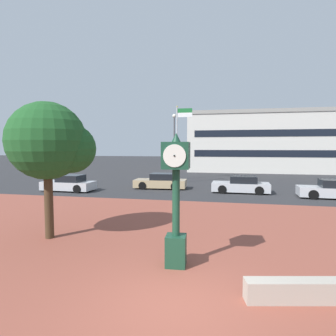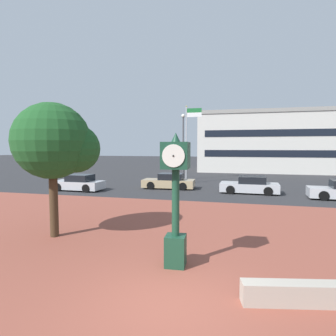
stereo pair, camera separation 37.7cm
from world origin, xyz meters
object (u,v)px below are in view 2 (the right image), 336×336
Objects in this scene: street_clock at (176,194)px; car_street_near at (79,183)px; car_street_distant at (250,186)px; flagpole_primary at (188,136)px; car_street_mid at (169,182)px; plaza_tree at (57,143)px; civic_building at (272,142)px; street_lamp_post at (183,141)px.

car_street_near is at bearing 127.47° from street_clock.
flagpole_primary reaches higher than car_street_distant.
street_clock is 15.88m from car_street_mid.
car_street_mid is 7.89m from flagpole_primary.
flagpole_primary is at bearing 86.26° from plaza_tree.
car_street_distant is (7.49, 12.81, -3.05)m from plaza_tree.
civic_building is at bearing -7.51° from car_street_distant.
car_street_mid is at bearing 85.86° from plaza_tree.
plaza_tree is 0.25× the size of civic_building.
car_street_distant is at bearing -99.95° from car_street_mid.
civic_building is at bearing 61.90° from street_lamp_post.
street_lamp_post is (-6.01, 4.23, 3.45)m from car_street_distant.
civic_building is (11.10, 35.08, 0.60)m from plaza_tree.
car_street_near is at bearing 109.67° from car_street_mid.
car_street_near is at bearing -126.81° from flagpole_primary.
car_street_mid is at bearing 84.55° from car_street_distant.
plaza_tree is 17.11m from street_lamp_post.
civic_building reaches higher than car_street_distant.
flagpole_primary is at bearing -5.72° from car_street_mid.
car_street_mid is (-4.05, 15.28, -1.56)m from street_clock.
car_street_distant is at bearing 59.69° from plaza_tree.
street_lamp_post is at bearing -87.57° from flagpole_primary.
civic_building reaches higher than car_street_near.
flagpole_primary is 3.39m from street_lamp_post.
plaza_tree is at bearing -93.74° from flagpole_primary.
street_lamp_post is at bearing 85.06° from plaza_tree.
car_street_distant is 8.13m from street_lamp_post.
car_street_mid is 4.88m from street_lamp_post.
civic_building is at bearing -28.03° from car_street_mid.
street_lamp_post reaches higher than car_street_distant.
street_clock is 19.12m from street_lamp_post.
flagpole_primary is (-6.16, 7.57, 4.07)m from car_street_distant.
plaza_tree is 0.79× the size of street_lamp_post.
car_street_near is 29.82m from civic_building.
civic_building is (16.93, 24.27, 3.65)m from car_street_near.
car_street_distant is at bearing 76.77° from street_clock.
car_street_distant is 10.57m from flagpole_primary.
civic_building is 20.45m from street_lamp_post.
car_street_near is 0.93× the size of car_street_mid.
street_clock is at bearing -99.38° from civic_building.
street_clock reaches higher than car_street_distant.
plaza_tree is at bearing 151.41° from car_street_distant.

